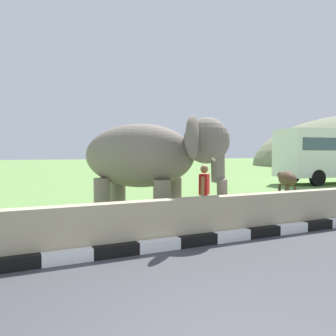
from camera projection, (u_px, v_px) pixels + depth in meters
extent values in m
cube|color=black|center=(13.00, 264.00, 5.76)|extent=(0.90, 0.20, 0.24)
cube|color=white|center=(68.00, 257.00, 6.15)|extent=(0.90, 0.20, 0.24)
cube|color=black|center=(116.00, 251.00, 6.54)|extent=(0.90, 0.20, 0.24)
cube|color=white|center=(159.00, 245.00, 6.93)|extent=(0.90, 0.20, 0.24)
cube|color=black|center=(197.00, 241.00, 7.32)|extent=(0.90, 0.20, 0.24)
cube|color=white|center=(232.00, 236.00, 7.71)|extent=(0.90, 0.20, 0.24)
cube|color=black|center=(263.00, 232.00, 8.10)|extent=(0.90, 0.20, 0.24)
cube|color=white|center=(291.00, 229.00, 8.49)|extent=(0.90, 0.20, 0.24)
cube|color=black|center=(317.00, 225.00, 8.88)|extent=(0.90, 0.20, 0.24)
cube|color=tan|center=(194.00, 220.00, 7.62)|extent=(28.00, 0.36, 1.00)
cylinder|color=slate|center=(173.00, 201.00, 9.40)|extent=(0.44, 0.44, 1.33)
cylinder|color=slate|center=(162.00, 206.00, 8.55)|extent=(0.44, 0.44, 1.33)
cylinder|color=slate|center=(118.00, 199.00, 9.97)|extent=(0.44, 0.44, 1.33)
cylinder|color=slate|center=(102.00, 203.00, 9.12)|extent=(0.44, 0.44, 1.33)
ellipsoid|color=slate|center=(138.00, 156.00, 9.21)|extent=(3.32, 3.33, 1.70)
sphere|color=slate|center=(206.00, 140.00, 8.57)|extent=(1.16, 1.16, 1.16)
ellipsoid|color=#D84C8C|center=(218.00, 134.00, 8.47)|extent=(0.71, 0.71, 0.44)
ellipsoid|color=slate|center=(208.00, 140.00, 9.35)|extent=(0.81, 0.81, 1.00)
ellipsoid|color=slate|center=(193.00, 137.00, 7.88)|extent=(0.81, 0.81, 1.00)
cylinder|color=slate|center=(218.00, 163.00, 8.50)|extent=(0.57, 0.57, 0.99)
cylinder|color=slate|center=(222.00, 195.00, 8.49)|extent=(0.46, 0.46, 0.83)
cone|color=beige|center=(218.00, 158.00, 8.78)|extent=(0.50, 0.50, 0.22)
cone|color=beige|center=(213.00, 159.00, 8.25)|extent=(0.50, 0.50, 0.22)
cylinder|color=navy|center=(205.00, 208.00, 9.79)|extent=(0.15, 0.15, 0.82)
cylinder|color=navy|center=(203.00, 209.00, 9.60)|extent=(0.15, 0.15, 0.82)
cube|color=red|center=(204.00, 184.00, 9.67)|extent=(0.45, 0.46, 0.58)
cylinder|color=#9E7251|center=(206.00, 184.00, 9.92)|extent=(0.16, 0.17, 0.53)
cylinder|color=#9E7251|center=(203.00, 186.00, 9.42)|extent=(0.17, 0.18, 0.53)
sphere|color=#9E7251|center=(204.00, 169.00, 9.65)|extent=(0.23, 0.23, 0.23)
cylinder|color=black|center=(293.00, 176.00, 22.85)|extent=(1.03, 0.43, 1.00)
cylinder|color=black|center=(317.00, 178.00, 20.67)|extent=(1.03, 0.43, 1.00)
cylinder|color=#473323|center=(279.00, 191.00, 15.00)|extent=(0.12, 0.12, 0.65)
cylinder|color=#473323|center=(288.00, 191.00, 14.99)|extent=(0.12, 0.12, 0.65)
cylinder|color=#473323|center=(286.00, 194.00, 14.10)|extent=(0.12, 0.12, 0.65)
cylinder|color=#473323|center=(295.00, 194.00, 14.09)|extent=(0.12, 0.12, 0.65)
ellipsoid|color=#473323|center=(287.00, 179.00, 14.52)|extent=(1.21, 1.61, 0.66)
ellipsoid|color=#473323|center=(280.00, 175.00, 15.44)|extent=(0.41, 0.47, 0.32)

